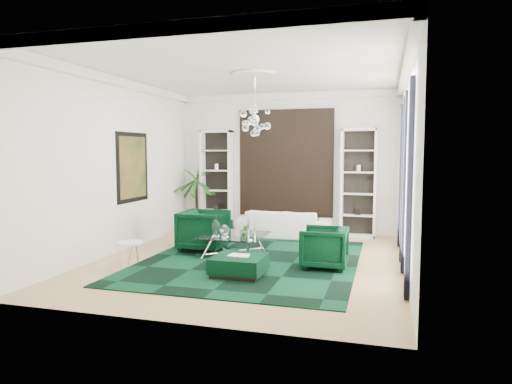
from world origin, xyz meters
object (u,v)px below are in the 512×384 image
(armchair_right, at_px, (324,248))
(ottoman_front, at_px, (239,266))
(coffee_table, at_px, (234,245))
(palm, at_px, (197,189))
(armchair_left, at_px, (204,230))
(sofa, at_px, (284,224))
(ottoman_side, at_px, (213,228))
(side_table, at_px, (130,255))

(armchair_right, xyz_separation_m, ottoman_front, (-1.39, -0.94, -0.21))
(coffee_table, bearing_deg, ottoman_front, -68.02)
(armchair_right, bearing_deg, palm, -129.48)
(armchair_left, xyz_separation_m, palm, (-1.25, 2.50, 0.71))
(ottoman_front, relative_size, palm, 0.38)
(sofa, relative_size, armchair_left, 2.38)
(armchair_right, xyz_separation_m, palm, (-4.03, 3.32, 0.78))
(ottoman_side, bearing_deg, palm, 139.90)
(armchair_left, xyz_separation_m, side_table, (-0.77, -1.81, -0.21))
(armchair_right, height_order, ottoman_front, armchair_right)
(ottoman_front, xyz_separation_m, side_table, (-2.17, -0.04, 0.06))
(armchair_left, relative_size, ottoman_front, 1.12)
(side_table, relative_size, palm, 0.21)
(sofa, height_order, armchair_left, armchair_left)
(sofa, distance_m, side_table, 4.46)
(armchair_left, xyz_separation_m, coffee_table, (0.80, -0.29, -0.23))
(armchair_right, relative_size, ottoman_side, 1.05)
(sofa, xyz_separation_m, armchair_right, (1.43, -2.93, 0.05))
(armchair_right, distance_m, palm, 5.28)
(armchair_right, bearing_deg, sofa, -154.01)
(coffee_table, relative_size, side_table, 2.62)
(side_table, bearing_deg, coffee_table, 43.85)
(armchair_left, height_order, palm, palm)
(coffee_table, bearing_deg, sofa, 77.03)
(side_table, distance_m, palm, 4.43)
(armchair_right, bearing_deg, ottoman_front, -55.74)
(palm, bearing_deg, coffee_table, -53.73)
(sofa, relative_size, ottoman_side, 2.88)
(armchair_right, bearing_deg, armchair_left, -106.46)
(ottoman_front, bearing_deg, sofa, 90.62)
(side_table, bearing_deg, armchair_left, 66.79)
(sofa, relative_size, palm, 1.02)
(coffee_table, bearing_deg, palm, 126.27)
(ottoman_side, xyz_separation_m, palm, (-0.74, 0.62, 0.99))
(ottoman_front, distance_m, palm, 5.11)
(sofa, height_order, ottoman_side, sofa)
(coffee_table, xyz_separation_m, palm, (-2.05, 2.79, 0.94))
(armchair_left, xyz_separation_m, armchair_right, (2.78, -0.82, -0.06))
(armchair_left, distance_m, ottoman_side, 1.96)
(armchair_left, distance_m, side_table, 1.98)
(coffee_table, relative_size, ottoman_side, 1.60)
(sofa, bearing_deg, side_table, 61.47)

